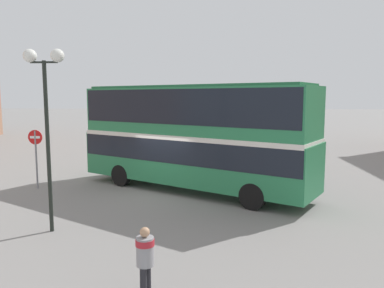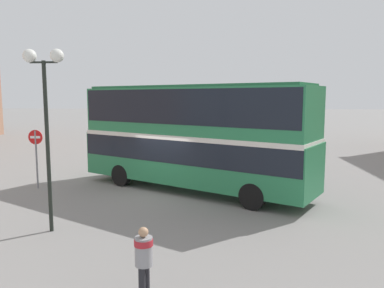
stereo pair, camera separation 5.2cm
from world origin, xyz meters
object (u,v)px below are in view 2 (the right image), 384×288
Objects in this scene: parked_car_kerb_near at (151,137)px; street_lamp_twin_globe at (45,90)px; pedestrian_foreground at (144,256)px; no_entry_sign at (36,149)px; double_decker_bus at (192,131)px.

street_lamp_twin_globe is at bearing -96.88° from parked_car_kerb_near.
street_lamp_twin_globe is (-3.73, 3.76, 3.41)m from pedestrian_foreground.
street_lamp_twin_globe reaches higher than pedestrian_foreground.
parked_car_kerb_near is (-4.53, 24.82, -0.23)m from pedestrian_foreground.
parked_car_kerb_near is 15.97m from no_entry_sign.
double_decker_bus reaches higher than pedestrian_foreground.
street_lamp_twin_globe is 6.65m from no_entry_sign.
parked_car_kerb_near is 1.68× the size of no_entry_sign.
pedestrian_foreground is at bearing -88.71° from parked_car_kerb_near.
parked_car_kerb_near is at bearing -69.82° from pedestrian_foreground.
no_entry_sign reaches higher than pedestrian_foreground.
pedestrian_foreground is 0.35× the size of parked_car_kerb_near.
no_entry_sign is at bearing 120.43° from street_lamp_twin_globe.
parked_car_kerb_near is at bearing 136.76° from double_decker_bus.
pedestrian_foreground is 25.23m from parked_car_kerb_near.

